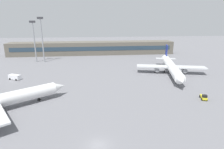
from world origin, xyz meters
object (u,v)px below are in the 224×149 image
at_px(airplane_mid, 171,67).
at_px(baggage_tug_yellow, 204,97).
at_px(floodlight_tower_west, 42,37).
at_px(service_van_white, 15,77).
at_px(floodlight_tower_east, 34,38).

distance_m(airplane_mid, baggage_tug_yellow, 28.95).
bearing_deg(floodlight_tower_west, baggage_tug_yellow, -44.12).
bearing_deg(service_van_white, airplane_mid, 0.70).
bearing_deg(service_van_white, floodlight_tower_east, 90.25).
xyz_separation_m(airplane_mid, floodlight_tower_west, (-64.63, 32.61, 11.51)).
height_order(airplane_mid, baggage_tug_yellow, airplane_mid).
bearing_deg(baggage_tug_yellow, floodlight_tower_west, 135.88).
xyz_separation_m(baggage_tug_yellow, floodlight_tower_east, (-68.02, 62.15, 13.11)).
relative_size(airplane_mid, floodlight_tower_east, 1.89).
bearing_deg(service_van_white, floodlight_tower_west, 82.28).
distance_m(floodlight_tower_west, floodlight_tower_east, 4.86).
distance_m(airplane_mid, floodlight_tower_east, 77.63).
bearing_deg(floodlight_tower_east, airplane_mid, -25.69).
distance_m(service_van_white, floodlight_tower_east, 36.51).
bearing_deg(floodlight_tower_east, baggage_tug_yellow, -42.42).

